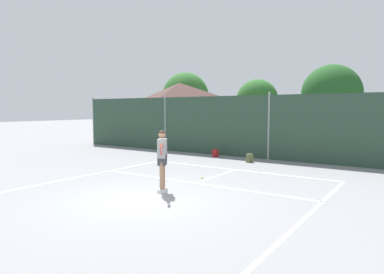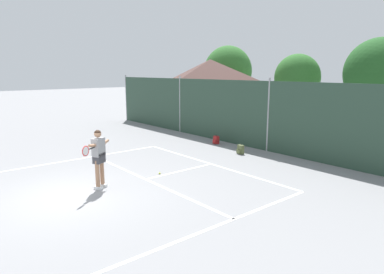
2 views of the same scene
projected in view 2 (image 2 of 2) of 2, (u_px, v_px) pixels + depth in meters
The scene contains 9 objects.
ground_plane at pixel (73, 196), 9.97m from camera, with size 120.00×120.00×0.00m, color gray.
court_markings at pixel (94, 191), 10.38m from camera, with size 8.30×11.10×0.01m.
chainlink_fence at pixel (268, 117), 15.31m from camera, with size 26.09×0.09×3.32m.
clubhouse_building at pixel (210, 89), 24.57m from camera, with size 7.38×4.54×4.42m.
treeline_backdrop at pixel (342, 73), 21.47m from camera, with size 25.60×3.86×5.72m.
tennis_player at pixel (99, 154), 10.43m from camera, with size 0.86×1.22×1.85m.
tennis_ball at pixel (160, 173), 12.09m from camera, with size 0.07×0.07×0.07m, color #CCE033.
backpack_red at pixel (216, 140), 17.07m from camera, with size 0.30×0.27×0.46m.
backpack_olive at pixel (240, 150), 15.00m from camera, with size 0.31×0.28×0.46m.
Camera 2 is at (9.50, -3.36, 3.62)m, focal length 31.81 mm.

